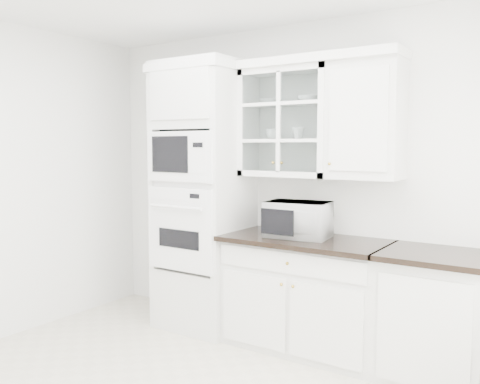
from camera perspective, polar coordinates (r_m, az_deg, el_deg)
The scene contains 12 objects.
room_shell at distance 3.36m, azimuth -4.50°, elevation 7.27°, with size 4.00×3.50×2.70m.
oven_column at distance 4.62m, azimuth -4.17°, elevation -0.49°, with size 0.76×0.68×2.40m.
base_cabinet_run at distance 4.25m, azimuth 7.41°, elevation -11.17°, with size 1.32×0.67×0.92m.
extra_base_cabinet at distance 3.93m, azimuth 20.93°, elevation -12.84°, with size 0.72×0.67×0.92m.
upper_cabinet_glass at distance 4.32m, azimuth 5.44°, elevation 7.74°, with size 0.80×0.33×0.90m.
upper_cabinet_solid at distance 4.04m, azimuth 13.97°, elevation 7.79°, with size 0.55×0.33×0.90m, color silver.
crown_molding at distance 4.39m, azimuth 4.09°, elevation 14.07°, with size 2.14×0.38×0.07m, color white.
countertop_microwave at distance 4.15m, azimuth 6.61°, elevation -3.05°, with size 0.50×0.41×0.29m, color white.
bowl_a at distance 4.40m, azimuth 3.50°, elevation 10.10°, with size 0.19×0.19×0.05m, color white.
bowl_b at distance 4.25m, azimuth 7.68°, elevation 10.29°, with size 0.17×0.17×0.05m, color white.
cup_a at distance 4.41m, azimuth 3.68°, elevation 6.48°, with size 0.12×0.12×0.09m, color white.
cup_b at distance 4.26m, azimuth 6.56°, elevation 6.55°, with size 0.11×0.11×0.10m, color white.
Camera 1 is at (2.08, -2.21, 1.66)m, focal length 38.00 mm.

